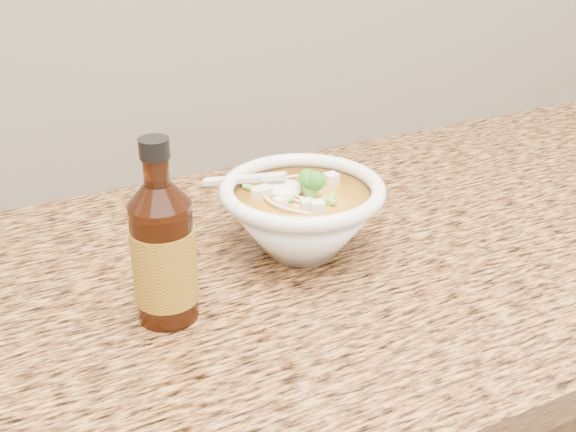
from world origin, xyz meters
name	(u,v)px	position (x,y,z in m)	size (l,w,h in m)	color
counter_slab	(290,273)	(0.00, 1.68, 0.88)	(4.00, 0.68, 0.04)	#AB763E
soup_bowl	(302,216)	(0.02, 1.69, 0.95)	(0.21, 0.21, 0.12)	white
hot_sauce_bottle	(164,254)	(-0.17, 1.63, 0.98)	(0.07, 0.07, 0.21)	#351307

